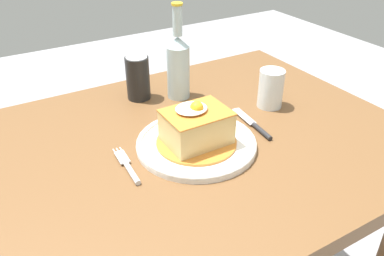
% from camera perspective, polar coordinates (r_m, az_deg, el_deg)
% --- Properties ---
extents(dining_table, '(1.21, 0.80, 0.76)m').
position_cam_1_polar(dining_table, '(1.00, -3.74, -8.67)').
color(dining_table, brown).
rests_on(dining_table, ground_plane).
extents(main_plate, '(0.28, 0.28, 0.02)m').
position_cam_1_polar(main_plate, '(0.93, 0.63, -2.19)').
color(main_plate, white).
rests_on(main_plate, dining_table).
extents(sandwich_meal, '(0.19, 0.19, 0.11)m').
position_cam_1_polar(sandwich_meal, '(0.90, 0.62, 0.04)').
color(sandwich_meal, orange).
rests_on(sandwich_meal, main_plate).
extents(fork, '(0.02, 0.14, 0.01)m').
position_cam_1_polar(fork, '(0.86, -9.04, -5.62)').
color(fork, silver).
rests_on(fork, dining_table).
extents(knife, '(0.03, 0.17, 0.01)m').
position_cam_1_polar(knife, '(1.01, 9.20, 0.18)').
color(knife, '#262628').
rests_on(knife, dining_table).
extents(soda_can, '(0.07, 0.07, 0.12)m').
position_cam_1_polar(soda_can, '(1.13, -7.74, 7.12)').
color(soda_can, black).
rests_on(soda_can, dining_table).
extents(beer_bottle_clear, '(0.06, 0.06, 0.27)m').
position_cam_1_polar(beer_bottle_clear, '(1.12, -1.99, 9.14)').
color(beer_bottle_clear, '#ADC6CC').
rests_on(beer_bottle_clear, dining_table).
extents(drinking_glass, '(0.07, 0.07, 0.10)m').
position_cam_1_polar(drinking_glass, '(1.11, 11.16, 5.22)').
color(drinking_glass, '#3F2314').
rests_on(drinking_glass, dining_table).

